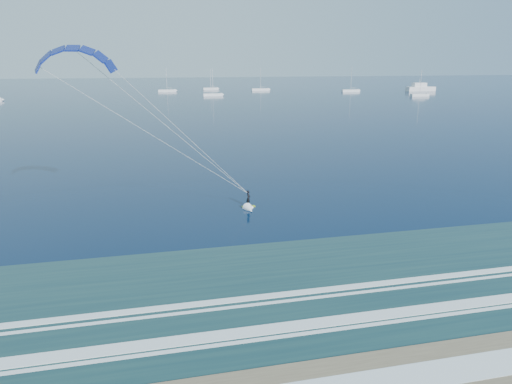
{
  "coord_description": "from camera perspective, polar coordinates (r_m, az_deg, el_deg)",
  "views": [
    {
      "loc": [
        -11.16,
        -18.35,
        15.97
      ],
      "look_at": [
        -1.38,
        24.96,
        3.15
      ],
      "focal_mm": 32.0,
      "sensor_mm": 36.0,
      "label": 1
    }
  ],
  "objects": [
    {
      "name": "sailboat_4",
      "position": [
        267.73,
        -5.68,
        12.75
      ],
      "size": [
        8.6,
        2.4,
        11.72
      ],
      "color": "white",
      "rests_on": "ground"
    },
    {
      "name": "ground",
      "position": [
        26.76,
        15.93,
        -21.25
      ],
      "size": [
        900.0,
        900.0,
        0.0
      ],
      "primitive_type": "plane",
      "color": "#061F3C",
      "rests_on": "ground"
    },
    {
      "name": "sailboat_3",
      "position": [
        219.31,
        -5.41,
        12.03
      ],
      "size": [
        9.13,
        2.4,
        12.62
      ],
      "color": "white",
      "rests_on": "ground"
    },
    {
      "name": "sailboat_2",
      "position": [
        252.88,
        -11.05,
        12.34
      ],
      "size": [
        9.4,
        2.4,
        12.58
      ],
      "color": "white",
      "rests_on": "ground"
    },
    {
      "name": "sailboat_6",
      "position": [
        229.19,
        19.77,
        11.35
      ],
      "size": [
        8.73,
        2.4,
        11.83
      ],
      "color": "white",
      "rests_on": "ground"
    },
    {
      "name": "sailboat_7",
      "position": [
        258.68,
        0.58,
        12.71
      ],
      "size": [
        10.02,
        2.4,
        12.2
      ],
      "color": "white",
      "rests_on": "ground"
    },
    {
      "name": "motor_yacht",
      "position": [
        269.97,
        19.84,
        12.15
      ],
      "size": [
        15.96,
        4.26,
        6.47
      ],
      "color": "white",
      "rests_on": "ground"
    },
    {
      "name": "sailboat_5",
      "position": [
        253.58,
        11.75,
        12.32
      ],
      "size": [
        9.74,
        2.4,
        13.15
      ],
      "color": "white",
      "rests_on": "ground"
    },
    {
      "name": "kitesurfer_rig",
      "position": [
        44.96,
        -10.23,
        7.38
      ],
      "size": [
        21.3,
        9.43,
        18.28
      ],
      "color": "#91BB16",
      "rests_on": "ground"
    }
  ]
}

